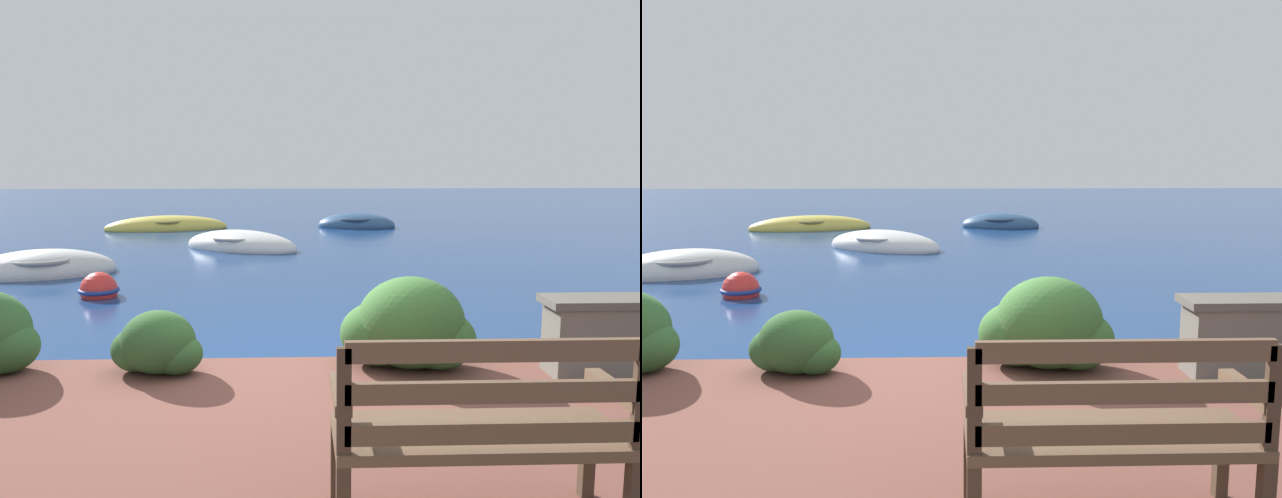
% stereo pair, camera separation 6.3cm
% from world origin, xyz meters
% --- Properties ---
extents(ground_plane, '(80.00, 80.00, 0.00)m').
position_xyz_m(ground_plane, '(0.00, 0.00, 0.00)').
color(ground_plane, navy).
extents(park_bench, '(1.30, 0.48, 0.93)m').
position_xyz_m(park_bench, '(0.80, -2.53, 0.70)').
color(park_bench, '#433123').
rests_on(park_bench, patio_terrace).
extents(hedge_clump_left, '(0.73, 0.53, 0.50)m').
position_xyz_m(hedge_clump_left, '(-1.10, -0.35, 0.44)').
color(hedge_clump_left, '#2D5628').
rests_on(hedge_clump_left, patio_terrace).
extents(hedge_clump_centre, '(1.08, 0.78, 0.74)m').
position_xyz_m(hedge_clump_centre, '(0.89, -0.27, 0.54)').
color(hedge_clump_centre, '#38662D').
rests_on(hedge_clump_centre, patio_terrace).
extents(hedge_clump_right, '(0.81, 0.58, 0.55)m').
position_xyz_m(hedge_clump_right, '(2.53, -0.30, 0.46)').
color(hedge_clump_right, '#284C23').
rests_on(hedge_clump_right, patio_terrace).
extents(rowboat_nearest, '(2.61, 1.95, 0.74)m').
position_xyz_m(rowboat_nearest, '(-4.24, 5.32, 0.07)').
color(rowboat_nearest, silver).
rests_on(rowboat_nearest, ground_plane).
extents(rowboat_mid, '(2.97, 2.42, 0.72)m').
position_xyz_m(rowboat_mid, '(-1.21, 8.34, 0.06)').
color(rowboat_mid, silver).
rests_on(rowboat_mid, ground_plane).
extents(rowboat_far, '(3.52, 1.91, 0.68)m').
position_xyz_m(rowboat_far, '(-3.64, 12.37, 0.06)').
color(rowboat_far, '#DBC64C').
rests_on(rowboat_far, ground_plane).
extents(rowboat_outer, '(2.41, 1.58, 0.72)m').
position_xyz_m(rowboat_outer, '(1.72, 12.79, 0.07)').
color(rowboat_outer, '#2D517A').
rests_on(rowboat_outer, ground_plane).
extents(mooring_buoy, '(0.56, 0.56, 0.51)m').
position_xyz_m(mooring_buoy, '(-2.77, 3.53, 0.09)').
color(mooring_buoy, red).
rests_on(mooring_buoy, ground_plane).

